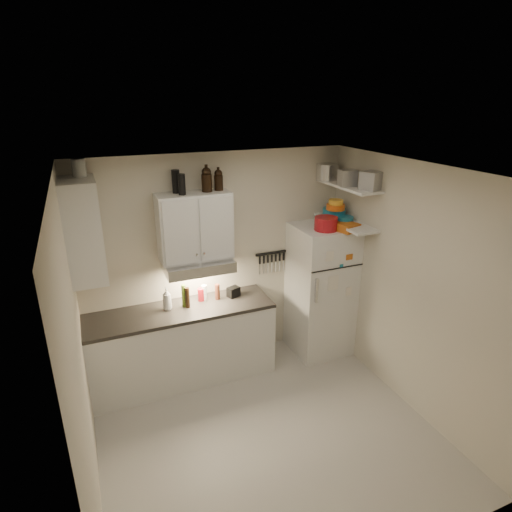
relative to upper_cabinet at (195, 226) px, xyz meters
name	(u,v)px	position (x,y,z in m)	size (l,w,h in m)	color
floor	(267,433)	(0.30, -1.33, -1.84)	(3.20, 3.00, 0.02)	#B3AFA6
ceiling	(270,172)	(0.30, -1.33, 0.78)	(3.20, 3.00, 0.02)	white
back_wall	(217,262)	(0.30, 0.18, -0.53)	(3.20, 0.02, 2.60)	beige
left_wall	(76,358)	(-1.31, -1.33, -0.53)	(0.02, 3.00, 2.60)	beige
right_wall	(411,289)	(1.91, -1.33, -0.53)	(0.02, 3.00, 2.60)	beige
base_cabinet	(183,346)	(-0.25, -0.14, -1.39)	(2.10, 0.60, 0.88)	silver
countertop	(180,311)	(-0.25, -0.14, -0.93)	(2.10, 0.62, 0.04)	#2A2724
upper_cabinet	(195,226)	(0.00, 0.00, 0.00)	(0.80, 0.33, 0.75)	silver
side_cabinet	(83,231)	(-1.14, -0.14, 0.12)	(0.33, 0.55, 1.00)	silver
range_hood	(198,265)	(0.00, -0.06, -0.44)	(0.76, 0.46, 0.12)	silver
fridge	(321,290)	(1.55, -0.18, -0.98)	(0.70, 0.68, 1.70)	white
shelf_hi	(348,186)	(1.75, -0.31, 0.38)	(0.30, 0.95, 0.03)	silver
shelf_lo	(345,222)	(1.75, -0.31, -0.07)	(0.30, 0.95, 0.03)	silver
knife_strip	(271,253)	(1.00, 0.15, -0.51)	(0.42, 0.02, 0.03)	black
dutch_oven	(326,224)	(1.48, -0.32, -0.05)	(0.27, 0.27, 0.16)	#A31319
book_stack	(346,227)	(1.68, -0.43, -0.08)	(0.22, 0.28, 0.09)	#B95B17
spice_jar	(332,224)	(1.60, -0.27, -0.07)	(0.06, 0.06, 0.10)	silver
stock_pot	(327,172)	(1.68, 0.05, 0.48)	(0.26, 0.26, 0.19)	silver
tin_a	(347,178)	(1.69, -0.37, 0.48)	(0.18, 0.16, 0.18)	#AAAAAD
tin_b	(371,181)	(1.81, -0.65, 0.49)	(0.20, 0.20, 0.20)	#AAAAAD
bowl_teal	(334,213)	(1.72, -0.10, 0.01)	(0.28, 0.28, 0.11)	#186B87
bowl_orange	(336,207)	(1.70, -0.16, 0.09)	(0.22, 0.22, 0.07)	#DC5C14
bowl_yellow	(336,202)	(1.70, -0.16, 0.16)	(0.17, 0.17, 0.06)	yellow
plates	(344,219)	(1.74, -0.29, -0.02)	(0.22, 0.22, 0.05)	#186B87
growler_a	(207,179)	(0.16, 0.00, 0.51)	(0.11, 0.11, 0.27)	black
growler_b	(218,180)	(0.30, 0.02, 0.49)	(0.10, 0.10, 0.23)	black
thermos_a	(182,184)	(-0.13, -0.05, 0.48)	(0.08, 0.08, 0.22)	black
thermos_b	(176,181)	(-0.16, 0.06, 0.50)	(0.08, 0.08, 0.24)	black
side_jar	(79,168)	(-1.09, -0.01, 0.71)	(0.13, 0.13, 0.17)	silver
soap_bottle	(167,298)	(-0.38, -0.08, -0.76)	(0.11, 0.11, 0.29)	silver
pepper_mill	(217,292)	(0.22, -0.05, -0.81)	(0.06, 0.06, 0.19)	#582A1A
oil_bottle	(184,296)	(-0.19, -0.08, -0.77)	(0.05, 0.05, 0.26)	#455E17
vinegar_bottle	(187,298)	(-0.16, -0.12, -0.78)	(0.05, 0.05, 0.25)	black
clear_bottle	(204,293)	(0.07, -0.01, -0.81)	(0.06, 0.06, 0.19)	silver
red_jar	(201,295)	(0.03, -0.02, -0.83)	(0.08, 0.08, 0.15)	#A31319
caddy	(233,292)	(0.42, -0.06, -0.85)	(0.14, 0.10, 0.12)	black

